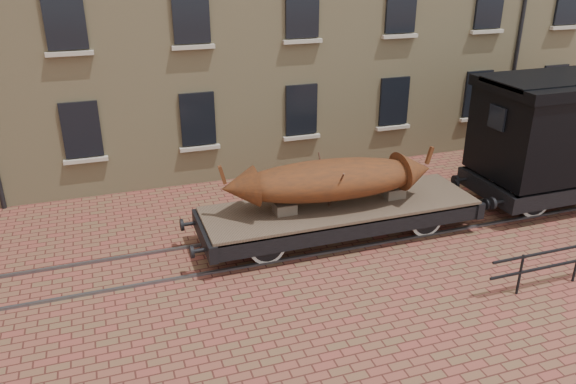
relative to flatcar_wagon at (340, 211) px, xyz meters
name	(u,v)px	position (x,y,z in m)	size (l,w,h in m)	color
ground	(329,238)	(-0.29, 0.00, -0.78)	(90.00, 90.00, 0.00)	brown
rail_track	(329,237)	(-0.29, 0.00, -0.75)	(30.00, 1.52, 0.06)	#59595E
flatcar_wagon	(340,211)	(0.00, 0.00, 0.00)	(8.24, 2.24, 1.24)	brown
iron_boat	(330,180)	(-0.32, 0.00, 0.94)	(5.73, 1.92, 1.41)	#632D12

